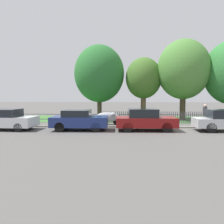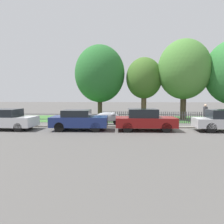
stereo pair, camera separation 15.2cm
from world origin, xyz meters
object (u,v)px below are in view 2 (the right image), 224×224
parked_car_silver_hatchback (8,119)px  tree_mid_park (184,70)px  tree_behind_motorcycle (144,78)px  parked_car_navy_estate (145,120)px  parked_car_black_saloon (79,120)px  tree_nearest_kerb (100,74)px  pedestrian_near_fence (205,113)px  covered_motorcycle (108,117)px

parked_car_silver_hatchback → tree_mid_park: (13.86, 6.77, 4.15)m
tree_behind_motorcycle → parked_car_navy_estate: bearing=-94.2°
parked_car_black_saloon → tree_nearest_kerb: bearing=84.3°
parked_car_silver_hatchback → pedestrian_near_fence: bearing=15.1°
parked_car_silver_hatchback → parked_car_black_saloon: bearing=2.8°
tree_nearest_kerb → tree_behind_motorcycle: (4.52, -0.43, -0.52)m
parked_car_navy_estate → pedestrian_near_fence: 6.15m
covered_motorcycle → parked_car_navy_estate: bearing=-42.3°
tree_behind_motorcycle → tree_mid_park: size_ratio=0.80×
tree_behind_motorcycle → pedestrian_near_fence: size_ratio=3.64×
parked_car_silver_hatchback → tree_mid_park: size_ratio=0.49×
parked_car_navy_estate → pedestrian_near_fence: size_ratio=2.41×
tree_mid_park → tree_behind_motorcycle: bearing=169.4°
tree_nearest_kerb → tree_behind_motorcycle: 4.57m
parked_car_black_saloon → covered_motorcycle: size_ratio=1.91×
parked_car_navy_estate → parked_car_silver_hatchback: bearing=179.3°
covered_motorcycle → tree_mid_park: tree_mid_park is taller
parked_car_navy_estate → tree_behind_motorcycle: size_ratio=0.66×
parked_car_black_saloon → covered_motorcycle: 3.48m
tree_mid_park → pedestrian_near_fence: bearing=-74.6°
parked_car_black_saloon → tree_mid_park: tree_mid_park is taller
parked_car_navy_estate → tree_nearest_kerb: (-3.98, 7.75, 3.87)m
tree_nearest_kerb → tree_mid_park: size_ratio=0.98×
parked_car_black_saloon → covered_motorcycle: parked_car_black_saloon is taller
pedestrian_near_fence → parked_car_navy_estate: bearing=-86.5°
pedestrian_near_fence → tree_behind_motorcycle: bearing=-159.5°
tree_behind_motorcycle → covered_motorcycle: bearing=-126.4°
parked_car_black_saloon → pedestrian_near_fence: bearing=17.4°
tree_nearest_kerb → tree_behind_motorcycle: bearing=-5.4°
tree_mid_park → parked_car_black_saloon: bearing=-142.8°
parked_car_black_saloon → pedestrian_near_fence: size_ratio=2.29×
tree_behind_motorcycle → tree_mid_park: tree_mid_park is taller
parked_car_navy_estate → covered_motorcycle: size_ratio=2.00×
parked_car_navy_estate → covered_motorcycle: parked_car_navy_estate is taller
covered_motorcycle → pedestrian_near_fence: pedestrian_near_fence is taller
covered_motorcycle → tree_behind_motorcycle: (3.26, 4.43, 3.47)m
parked_car_navy_estate → tree_behind_motorcycle: 8.07m
covered_motorcycle → parked_car_silver_hatchback: bearing=-151.7°
tree_mid_park → pedestrian_near_fence: (0.92, -3.35, -3.91)m
parked_car_black_saloon → parked_car_navy_estate: 4.53m
parked_car_black_saloon → parked_car_navy_estate: bearing=-0.6°
tree_nearest_kerb → pedestrian_near_fence: size_ratio=4.45×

